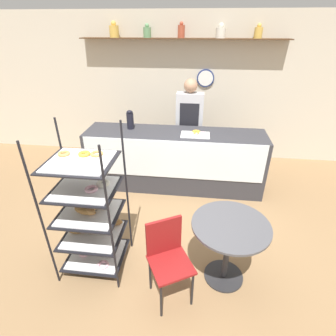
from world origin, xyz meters
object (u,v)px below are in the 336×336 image
at_px(cafe_table, 229,238).
at_px(coffee_carafe, 130,120).
at_px(person_worker, 189,124).
at_px(cafe_chair, 167,253).
at_px(pastry_rack, 90,212).
at_px(donut_tray_counter, 196,134).

height_order(cafe_table, coffee_carafe, coffee_carafe).
distance_m(person_worker, cafe_chair, 2.60).
relative_size(pastry_rack, person_worker, 0.98).
bearing_deg(person_worker, donut_tray_counter, -76.74).
xyz_separation_m(cafe_table, cafe_chair, (-0.60, -0.23, -0.03)).
distance_m(pastry_rack, person_worker, 2.49).
height_order(cafe_table, cafe_chair, cafe_chair).
relative_size(pastry_rack, donut_tray_counter, 3.79).
bearing_deg(cafe_chair, pastry_rack, 133.76).
height_order(coffee_carafe, donut_tray_counter, coffee_carafe).
distance_m(cafe_chair, donut_tray_counter, 2.06).
relative_size(person_worker, donut_tray_counter, 3.88).
height_order(person_worker, coffee_carafe, person_worker).
xyz_separation_m(person_worker, cafe_table, (0.54, -2.34, -0.36)).
distance_m(cafe_table, cafe_chair, 0.65).
bearing_deg(cafe_table, person_worker, 102.94).
bearing_deg(donut_tray_counter, cafe_table, -77.17).
height_order(person_worker, cafe_table, person_worker).
bearing_deg(donut_tray_counter, pastry_rack, -121.58).
xyz_separation_m(person_worker, donut_tray_counter, (0.14, -0.58, 0.06)).
bearing_deg(cafe_table, coffee_carafe, 127.49).
height_order(person_worker, cafe_chair, person_worker).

